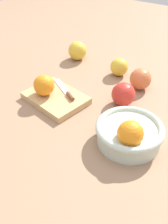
% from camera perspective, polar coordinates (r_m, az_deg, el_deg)
% --- Properties ---
extents(ground_plane, '(2.40, 2.40, 0.00)m').
position_cam_1_polar(ground_plane, '(0.99, 4.29, 2.64)').
color(ground_plane, '#997556').
extents(bowl, '(0.20, 0.20, 0.11)m').
position_cam_1_polar(bowl, '(0.80, 9.53, -4.38)').
color(bowl, beige).
rests_on(bowl, ground_plane).
extents(cutting_board, '(0.24, 0.20, 0.02)m').
position_cam_1_polar(cutting_board, '(0.97, -5.95, 2.93)').
color(cutting_board, tan).
rests_on(cutting_board, ground_plane).
extents(orange_on_board, '(0.07, 0.07, 0.07)m').
position_cam_1_polar(orange_on_board, '(0.96, -8.41, 5.60)').
color(orange_on_board, orange).
rests_on(orange_on_board, cutting_board).
extents(knife, '(0.14, 0.10, 0.01)m').
position_cam_1_polar(knife, '(0.97, -3.67, 4.24)').
color(knife, silver).
rests_on(knife, cutting_board).
extents(apple_front_right, '(0.07, 0.07, 0.07)m').
position_cam_1_polar(apple_front_right, '(1.12, 7.41, 9.39)').
color(apple_front_right, gold).
rests_on(apple_front_right, ground_plane).
extents(apple_front_right_2, '(0.08, 0.08, 0.08)m').
position_cam_1_polar(apple_front_right_2, '(1.24, -1.39, 12.77)').
color(apple_front_right_2, gold).
rests_on(apple_front_right_2, ground_plane).
extents(apple_mid_left, '(0.08, 0.08, 0.08)m').
position_cam_1_polar(apple_mid_left, '(0.95, 8.27, 3.73)').
color(apple_mid_left, red).
rests_on(apple_mid_left, ground_plane).
extents(apple_front_left, '(0.08, 0.08, 0.08)m').
position_cam_1_polar(apple_front_left, '(1.05, 11.78, 6.83)').
color(apple_front_left, '#CC6638').
rests_on(apple_front_left, ground_plane).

